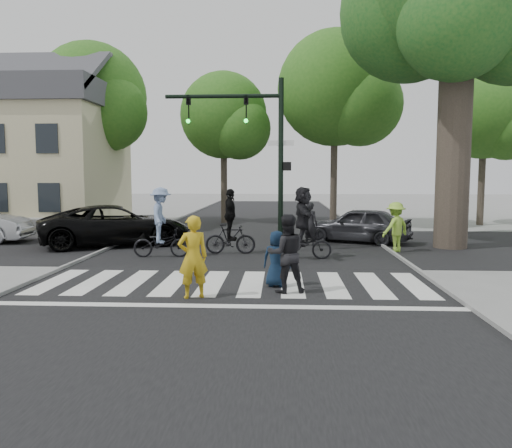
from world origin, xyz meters
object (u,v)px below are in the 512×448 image
(pedestrian_woman, at_px, (193,257))
(cyclist_mid, at_px, (230,227))
(car_suv, at_px, (116,225))
(pedestrian_adult, at_px, (286,254))
(cyclist_right, at_px, (303,227))
(traffic_signal, at_px, (256,140))
(pedestrian_child, at_px, (276,259))
(car_grey, at_px, (358,225))
(cyclist_left, at_px, (161,227))

(pedestrian_woman, distance_m, cyclist_mid, 6.21)
(cyclist_mid, distance_m, car_suv, 4.96)
(pedestrian_woman, relative_size, pedestrian_adult, 1.01)
(pedestrian_woman, bearing_deg, pedestrian_adult, 174.63)
(cyclist_right, bearing_deg, pedestrian_adult, -97.11)
(traffic_signal, relative_size, pedestrian_child, 4.38)
(pedestrian_child, height_order, car_suv, car_suv)
(pedestrian_woman, height_order, car_grey, pedestrian_woman)
(pedestrian_child, relative_size, car_suv, 0.24)
(pedestrian_woman, relative_size, cyclist_left, 0.79)
(pedestrian_child, relative_size, cyclist_mid, 0.61)
(pedestrian_woman, bearing_deg, cyclist_mid, -114.15)
(pedestrian_woman, bearing_deg, pedestrian_child, -168.52)
(pedestrian_child, height_order, cyclist_mid, cyclist_mid)
(traffic_signal, relative_size, pedestrian_woman, 3.28)
(pedestrian_child, xyz_separation_m, car_suv, (-6.22, 6.84, 0.10))
(pedestrian_child, bearing_deg, pedestrian_adult, 121.79)
(cyclist_left, relative_size, cyclist_mid, 1.03)
(pedestrian_child, xyz_separation_m, cyclist_right, (0.81, 4.05, 0.35))
(pedestrian_woman, bearing_deg, car_grey, -140.50)
(traffic_signal, xyz_separation_m, pedestrian_child, (0.76, -5.50, -3.22))
(pedestrian_adult, xyz_separation_m, cyclist_left, (-4.05, 4.75, 0.09))
(cyclist_left, height_order, car_grey, cyclist_left)
(cyclist_left, height_order, cyclist_right, cyclist_right)
(pedestrian_woman, xyz_separation_m, car_suv, (-4.41, 8.05, -0.13))
(pedestrian_woman, distance_m, car_suv, 9.18)
(cyclist_left, bearing_deg, pedestrian_child, -47.40)
(traffic_signal, bearing_deg, car_suv, 166.32)
(traffic_signal, height_order, cyclist_left, traffic_signal)
(traffic_signal, bearing_deg, cyclist_left, -156.32)
(car_grey, bearing_deg, pedestrian_adult, 4.77)
(pedestrian_woman, relative_size, pedestrian_child, 1.34)
(traffic_signal, height_order, car_grey, traffic_signal)
(car_grey, bearing_deg, cyclist_right, -6.63)
(pedestrian_child, distance_m, pedestrian_adult, 0.67)
(car_suv, bearing_deg, car_grey, -105.41)
(traffic_signal, distance_m, pedestrian_woman, 7.43)
(car_grey, bearing_deg, pedestrian_child, 2.10)
(cyclist_right, relative_size, car_grey, 0.56)
(pedestrian_child, distance_m, car_grey, 8.76)
(pedestrian_adult, height_order, car_grey, pedestrian_adult)
(cyclist_right, bearing_deg, traffic_signal, 137.11)
(cyclist_left, distance_m, car_suv, 3.60)
(pedestrian_adult, bearing_deg, car_suv, -59.75)
(pedestrian_woman, height_order, cyclist_mid, cyclist_mid)
(pedestrian_woman, distance_m, cyclist_right, 5.89)
(pedestrian_woman, relative_size, car_grey, 0.44)
(cyclist_right, bearing_deg, pedestrian_woman, -116.46)
(car_grey, bearing_deg, cyclist_mid, -33.16)
(pedestrian_child, bearing_deg, cyclist_right, -90.74)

